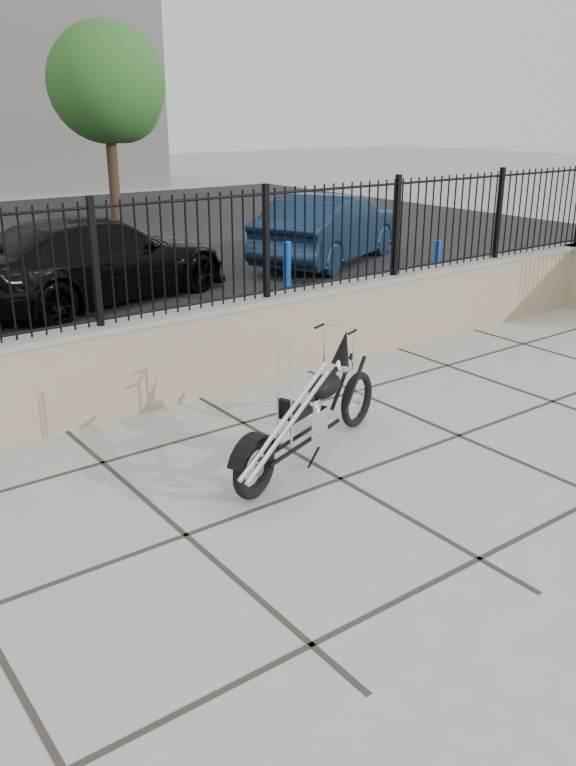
{
  "coord_description": "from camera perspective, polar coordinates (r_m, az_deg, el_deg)",
  "views": [
    {
      "loc": [
        -3.75,
        -4.29,
        2.96
      ],
      "look_at": [
        0.01,
        0.76,
        0.65
      ],
      "focal_mm": 35.0,
      "sensor_mm": 36.0,
      "label": 1
    }
  ],
  "objects": [
    {
      "name": "bollard_b",
      "position": [
        11.87,
        -0.07,
        8.29
      ],
      "size": [
        0.15,
        0.15,
        1.03
      ],
      "primitive_type": "cylinder",
      "rotation": [
        0.0,
        0.0,
        -0.21
      ],
      "color": "blue",
      "rests_on": "ground_plane"
    },
    {
      "name": "car_black",
      "position": [
        12.57,
        -14.43,
        9.12
      ],
      "size": [
        5.03,
        2.97,
        1.37
      ],
      "primitive_type": "imported",
      "rotation": [
        0.0,
        0.0,
        1.81
      ],
      "color": "black",
      "rests_on": "parking_lot"
    },
    {
      "name": "car_blue",
      "position": [
        15.46,
        3.21,
        11.73
      ],
      "size": [
        4.45,
        3.13,
        1.39
      ],
      "primitive_type": "imported",
      "rotation": [
        0.0,
        0.0,
        2.01
      ],
      "color": "#10243E",
      "rests_on": "parking_lot"
    },
    {
      "name": "bollard_c",
      "position": [
        12.95,
        11.27,
        8.64
      ],
      "size": [
        0.14,
        0.14,
        0.91
      ],
      "primitive_type": "cylinder",
      "rotation": [
        0.0,
        0.0,
        -0.41
      ],
      "color": "blue",
      "rests_on": "ground_plane"
    },
    {
      "name": "chopper_motorcycle",
      "position": [
        6.49,
        1.58,
        -0.73
      ],
      "size": [
        2.15,
        1.1,
        1.29
      ],
      "primitive_type": null,
      "rotation": [
        0.0,
        0.0,
        0.35
      ],
      "color": "black",
      "rests_on": "ground_plane"
    },
    {
      "name": "retaining_wall",
      "position": [
        8.14,
        -7.37,
        2.28
      ],
      "size": [
        14.0,
        0.36,
        0.96
      ],
      "primitive_type": "cube",
      "color": "gray",
      "rests_on": "ground_plane"
    },
    {
      "name": "iron_fence",
      "position": [
        7.88,
        -7.72,
        9.77
      ],
      "size": [
        14.0,
        0.08,
        1.2
      ],
      "primitive_type": "cube",
      "color": "black",
      "rests_on": "retaining_wall"
    },
    {
      "name": "tree_right",
      "position": [
        22.47,
        -13.74,
        21.76
      ],
      "size": [
        3.2,
        3.2,
        5.4
      ],
      "rotation": [
        0.0,
        0.0,
        0.27
      ],
      "color": "#382619",
      "rests_on": "ground_plane"
    },
    {
      "name": "ground_plane",
      "position": [
        6.42,
        4.04,
        -7.33
      ],
      "size": [
        90.0,
        90.0,
        0.0
      ],
      "primitive_type": "plane",
      "color": "#99968E",
      "rests_on": "ground"
    }
  ]
}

